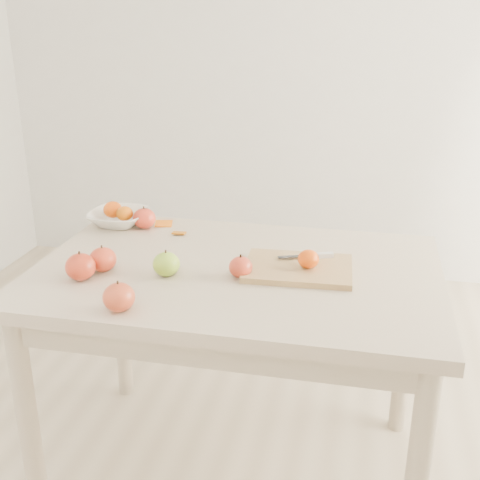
# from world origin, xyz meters

# --- Properties ---
(ground) EXTENTS (3.50, 3.50, 0.00)m
(ground) POSITION_xyz_m (0.00, 0.00, 0.00)
(ground) COLOR #C6B293
(ground) RESTS_ON ground
(table) EXTENTS (1.20, 0.80, 0.75)m
(table) POSITION_xyz_m (0.00, 0.00, 0.65)
(table) COLOR beige
(table) RESTS_ON ground
(cutting_board) EXTENTS (0.32, 0.24, 0.02)m
(cutting_board) POSITION_xyz_m (0.18, 0.01, 0.76)
(cutting_board) COLOR tan
(cutting_board) RESTS_ON table
(board_tangerine) EXTENTS (0.06, 0.06, 0.05)m
(board_tangerine) POSITION_xyz_m (0.21, 0.00, 0.80)
(board_tangerine) COLOR #CB4F07
(board_tangerine) RESTS_ON cutting_board
(fruit_bowl) EXTENTS (0.21, 0.21, 0.05)m
(fruit_bowl) POSITION_xyz_m (-0.49, 0.29, 0.78)
(fruit_bowl) COLOR white
(fruit_bowl) RESTS_ON table
(bowl_tangerine_near) EXTENTS (0.07, 0.07, 0.06)m
(bowl_tangerine_near) POSITION_xyz_m (-0.52, 0.30, 0.80)
(bowl_tangerine_near) COLOR #DD6207
(bowl_tangerine_near) RESTS_ON fruit_bowl
(bowl_tangerine_far) EXTENTS (0.06, 0.06, 0.05)m
(bowl_tangerine_far) POSITION_xyz_m (-0.46, 0.27, 0.80)
(bowl_tangerine_far) COLOR #D76107
(bowl_tangerine_far) RESTS_ON fruit_bowl
(orange_peel_a) EXTENTS (0.07, 0.06, 0.01)m
(orange_peel_a) POSITION_xyz_m (-0.34, 0.31, 0.75)
(orange_peel_a) COLOR orange
(orange_peel_a) RESTS_ON table
(orange_peel_b) EXTENTS (0.05, 0.04, 0.01)m
(orange_peel_b) POSITION_xyz_m (-0.26, 0.24, 0.75)
(orange_peel_b) COLOR #C9690E
(orange_peel_b) RESTS_ON table
(paring_knife) EXTENTS (0.17, 0.07, 0.01)m
(paring_knife) POSITION_xyz_m (0.23, 0.08, 0.78)
(paring_knife) COLOR silver
(paring_knife) RESTS_ON cutting_board
(apple_green) EXTENTS (0.08, 0.08, 0.07)m
(apple_green) POSITION_xyz_m (-0.19, -0.10, 0.79)
(apple_green) COLOR #5C9316
(apple_green) RESTS_ON table
(apple_red_a) EXTENTS (0.08, 0.08, 0.07)m
(apple_red_a) POSITION_xyz_m (-0.39, 0.27, 0.79)
(apple_red_a) COLOR maroon
(apple_red_a) RESTS_ON table
(apple_red_d) EXTENTS (0.09, 0.09, 0.08)m
(apple_red_d) POSITION_xyz_m (-0.41, -0.17, 0.79)
(apple_red_d) COLOR #9C0E03
(apple_red_d) RESTS_ON table
(apple_red_b) EXTENTS (0.08, 0.08, 0.07)m
(apple_red_b) POSITION_xyz_m (-0.38, -0.10, 0.79)
(apple_red_b) COLOR #9B0C08
(apple_red_b) RESTS_ON table
(apple_red_e) EXTENTS (0.07, 0.07, 0.06)m
(apple_red_e) POSITION_xyz_m (0.03, -0.06, 0.78)
(apple_red_e) COLOR #9A0914
(apple_red_e) RESTS_ON table
(apple_red_c) EXTENTS (0.08, 0.08, 0.07)m
(apple_red_c) POSITION_xyz_m (-0.23, -0.33, 0.79)
(apple_red_c) COLOR maroon
(apple_red_c) RESTS_ON table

